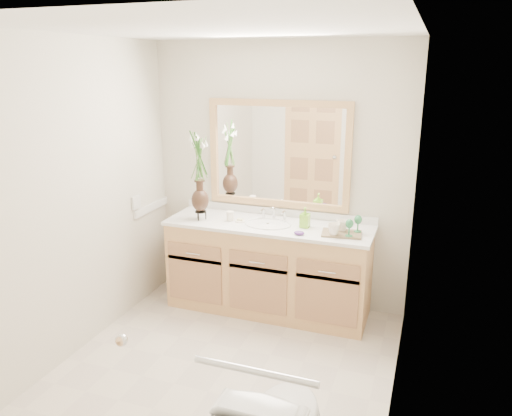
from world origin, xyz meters
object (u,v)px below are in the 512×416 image
at_px(tumbler, 230,216).
at_px(soap_bottle, 305,218).
at_px(tray, 342,234).
at_px(flower_vase, 199,164).

xyz_separation_m(tumbler, soap_bottle, (0.68, 0.04, 0.04)).
bearing_deg(tray, soap_bottle, 158.48).
height_order(flower_vase, tumbler, flower_vase).
bearing_deg(tumbler, tray, -2.25).
height_order(tumbler, tray, tumbler).
relative_size(tumbler, soap_bottle, 0.54).
bearing_deg(soap_bottle, tray, -13.09).
xyz_separation_m(soap_bottle, tray, (0.34, -0.08, -0.07)).
height_order(tumbler, soap_bottle, soap_bottle).
bearing_deg(flower_vase, soap_bottle, 6.13).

